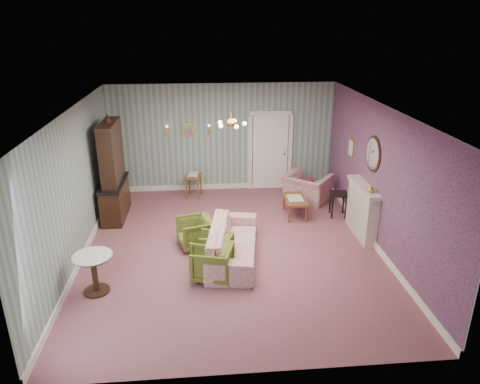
{
  "coord_description": "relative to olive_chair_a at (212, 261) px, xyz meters",
  "views": [
    {
      "loc": [
        -0.57,
        -8.21,
        4.5
      ],
      "look_at": [
        0.2,
        0.4,
        1.1
      ],
      "focal_mm": 33.51,
      "sensor_mm": 36.0,
      "label": 1
    }
  ],
  "objects": [
    {
      "name": "door",
      "position": [
        1.74,
        4.53,
        0.73
      ],
      "size": [
        1.12,
        0.12,
        2.16
      ],
      "primitive_type": null,
      "color": "white",
      "rests_on": "floor"
    },
    {
      "name": "pedestal_table",
      "position": [
        -2.04,
        -0.28,
        0.01
      ],
      "size": [
        0.8,
        0.8,
        0.73
      ],
      "primitive_type": null,
      "rotation": [
        0.0,
        0.0,
        0.22
      ],
      "color": "black",
      "rests_on": "floor"
    },
    {
      "name": "chandelier",
      "position": [
        0.44,
        1.07,
        2.28
      ],
      "size": [
        0.56,
        0.56,
        0.36
      ],
      "primitive_type": null,
      "color": "gold",
      "rests_on": "ceiling"
    },
    {
      "name": "wall_right_floral",
      "position": [
        3.43,
        1.07,
        1.1
      ],
      "size": [
        0.0,
        7.0,
        7.0
      ],
      "primitive_type": "plane",
      "rotation": [
        1.57,
        0.0,
        -1.57
      ],
      "color": "#AD567D",
      "rests_on": "ground"
    },
    {
      "name": "mantel_vase",
      "position": [
        3.28,
        1.07,
        0.88
      ],
      "size": [
        0.15,
        0.15,
        0.15
      ],
      "primitive_type": "imported",
      "color": "gold",
      "rests_on": "fireplace"
    },
    {
      "name": "olive_chair_c",
      "position": [
        -0.31,
        1.25,
        -0.01
      ],
      "size": [
        0.78,
        0.81,
        0.69
      ],
      "primitive_type": "imported",
      "rotation": [
        0.0,
        0.0,
        -1.3
      ],
      "color": "#586322",
      "rests_on": "floor"
    },
    {
      "name": "sconce_left",
      "position": [
        -1.01,
        4.51,
        1.35
      ],
      "size": [
        0.16,
        0.12,
        0.3
      ],
      "primitive_type": null,
      "color": "gold",
      "rests_on": "wall_back"
    },
    {
      "name": "side_table_black",
      "position": [
        3.09,
        2.47,
        -0.06
      ],
      "size": [
        0.44,
        0.44,
        0.6
      ],
      "primitive_type": null,
      "rotation": [
        0.0,
        0.0,
        -0.12
      ],
      "color": "black",
      "rests_on": "floor"
    },
    {
      "name": "burgundy_cushion",
      "position": [
        2.52,
        3.35,
        0.13
      ],
      "size": [
        0.41,
        0.28,
        0.39
      ],
      "primitive_type": "cube",
      "rotation": [
        0.17,
        0.0,
        -0.35
      ],
      "color": "maroon",
      "rests_on": "wingback_chair"
    },
    {
      "name": "coffee_table",
      "position": [
        2.06,
        2.58,
        -0.13
      ],
      "size": [
        0.51,
        0.9,
        0.46
      ],
      "primitive_type": null,
      "rotation": [
        0.0,
        0.0,
        -0.01
      ],
      "color": "brown",
      "rests_on": "floor"
    },
    {
      "name": "wall_back",
      "position": [
        0.44,
        4.57,
        1.1
      ],
      "size": [
        6.0,
        0.0,
        6.0
      ],
      "primitive_type": "plane",
      "rotation": [
        1.57,
        0.0,
        0.0
      ],
      "color": "slate",
      "rests_on": "ground"
    },
    {
      "name": "olive_chair_b",
      "position": [
        0.02,
        0.43,
        -0.01
      ],
      "size": [
        0.82,
        0.85,
        0.69
      ],
      "primitive_type": "imported",
      "rotation": [
        0.0,
        0.0,
        -1.93
      ],
      "color": "#586322",
      "rests_on": "floor"
    },
    {
      "name": "dresser",
      "position": [
        -2.21,
        2.93,
        0.87
      ],
      "size": [
        0.52,
        1.47,
        2.44
      ],
      "primitive_type": null,
      "rotation": [
        0.0,
        0.0,
        -0.01
      ],
      "color": "black",
      "rests_on": "floor"
    },
    {
      "name": "framed_print",
      "position": [
        3.41,
        2.82,
        1.25
      ],
      "size": [
        0.04,
        0.34,
        0.42
      ],
      "primitive_type": null,
      "color": "gold",
      "rests_on": "wall_right"
    },
    {
      "name": "ceiling",
      "position": [
        0.44,
        1.07,
        2.55
      ],
      "size": [
        7.0,
        7.0,
        0.0
      ],
      "primitive_type": "plane",
      "rotation": [
        3.14,
        0.0,
        0.0
      ],
      "color": "white",
      "rests_on": "ground"
    },
    {
      "name": "wall_right",
      "position": [
        3.44,
        1.07,
        1.1
      ],
      "size": [
        0.0,
        7.0,
        7.0
      ],
      "primitive_type": "plane",
      "rotation": [
        1.57,
        0.0,
        -1.57
      ],
      "color": "slate",
      "rests_on": "ground"
    },
    {
      "name": "sofa_chintz",
      "position": [
        0.44,
        0.73,
        0.09
      ],
      "size": [
        0.99,
        2.36,
        0.89
      ],
      "primitive_type": "imported",
      "rotation": [
        0.0,
        0.0,
        1.43
      ],
      "color": "#993D50",
      "rests_on": "floor"
    },
    {
      "name": "floor",
      "position": [
        0.44,
        1.07,
        -0.35
      ],
      "size": [
        7.0,
        7.0,
        0.0
      ],
      "primitive_type": "plane",
      "color": "#884F58",
      "rests_on": "ground"
    },
    {
      "name": "wingback_chair",
      "position": [
        2.57,
        3.5,
        0.12
      ],
      "size": [
        1.3,
        1.24,
        0.95
      ],
      "primitive_type": "imported",
      "rotation": [
        0.0,
        0.0,
        2.46
      ],
      "color": "#993D50",
      "rests_on": "floor"
    },
    {
      "name": "wall_left",
      "position": [
        -2.56,
        1.07,
        1.1
      ],
      "size": [
        0.0,
        7.0,
        7.0
      ],
      "primitive_type": "plane",
      "rotation": [
        1.57,
        0.0,
        1.57
      ],
      "color": "slate",
      "rests_on": "ground"
    },
    {
      "name": "wall_front",
      "position": [
        0.44,
        -2.43,
        1.1
      ],
      "size": [
        6.0,
        0.0,
        6.0
      ],
      "primitive_type": "plane",
      "rotation": [
        -1.57,
        0.0,
        0.0
      ],
      "color": "slate",
      "rests_on": "ground"
    },
    {
      "name": "gilt_mirror_back",
      "position": [
        -0.46,
        4.53,
        1.35
      ],
      "size": [
        0.28,
        0.06,
        0.36
      ],
      "primitive_type": null,
      "color": "gold",
      "rests_on": "wall_back"
    },
    {
      "name": "fireplace",
      "position": [
        3.3,
        1.47,
        0.23
      ],
      "size": [
        0.3,
        1.4,
        1.16
      ],
      "primitive_type": null,
      "color": "beige",
      "rests_on": "floor"
    },
    {
      "name": "sconce_right",
      "position": [
        0.09,
        4.51,
        1.35
      ],
      "size": [
        0.16,
        0.12,
        0.3
      ],
      "primitive_type": null,
      "color": "gold",
      "rests_on": "wall_back"
    },
    {
      "name": "olive_chair_a",
      "position": [
        0.0,
        0.0,
        0.0
      ],
      "size": [
        0.8,
        0.83,
        0.71
      ],
      "primitive_type": "imported",
      "rotation": [
        0.0,
        0.0,
        -1.83
      ],
      "color": "#586322",
      "rests_on": "floor"
    },
    {
      "name": "oval_mirror",
      "position": [
        3.4,
        1.47,
        1.5
      ],
      "size": [
        0.04,
        0.76,
        0.84
      ],
      "primitive_type": null,
      "color": "white",
      "rests_on": "wall_right"
    },
    {
      "name": "nesting_table",
      "position": [
        -0.36,
        4.03,
        -0.02
      ],
      "size": [
        0.48,
        0.57,
        0.67
      ],
      "primitive_type": null,
      "rotation": [
        0.0,
        0.0,
        -0.18
      ],
      "color": "brown",
      "rests_on": "floor"
    }
  ]
}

